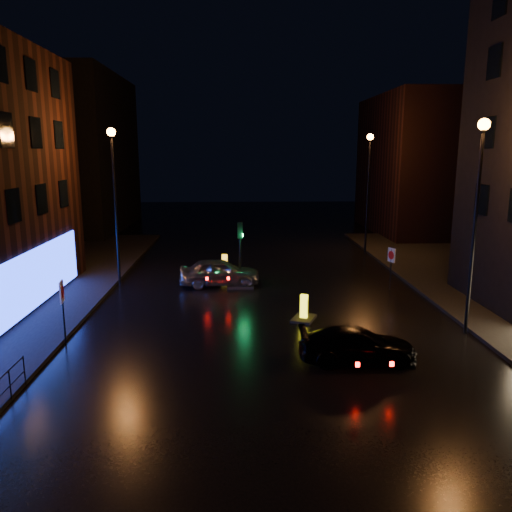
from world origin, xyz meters
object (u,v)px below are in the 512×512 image
object	(u,v)px
dark_sedan	(357,345)
traffic_signal	(240,275)
bollard_near	(304,314)
bollard_far	(225,268)
silver_hatchback	(219,272)
road_sign_left	(62,297)
road_sign_right	(391,259)

from	to	relation	value
dark_sedan	traffic_signal	bearing A→B (deg)	21.93
bollard_near	bollard_far	distance (m)	9.65
silver_hatchback	bollard_near	size ratio (longest dim) A/B	2.85
silver_hatchback	road_sign_left	size ratio (longest dim) A/B	1.76
traffic_signal	dark_sedan	bearing A→B (deg)	-69.25
traffic_signal	road_sign_right	size ratio (longest dim) A/B	1.52
silver_hatchback	road_sign_right	bearing A→B (deg)	-104.10
silver_hatchback	bollard_near	distance (m)	7.03
dark_sedan	bollard_far	size ratio (longest dim) A/B	2.78
traffic_signal	road_sign_left	distance (m)	10.95
bollard_near	road_sign_right	size ratio (longest dim) A/B	0.67
bollard_far	silver_hatchback	bearing A→B (deg)	-69.53
dark_sedan	road_sign_right	distance (m)	9.79
silver_hatchback	bollard_near	bearing A→B (deg)	-152.35
silver_hatchback	traffic_signal	bearing A→B (deg)	-82.54
dark_sedan	road_sign_right	bearing A→B (deg)	-22.30
traffic_signal	bollard_far	distance (m)	2.97
traffic_signal	bollard_near	distance (m)	6.70
road_sign_left	silver_hatchback	bearing A→B (deg)	47.06
traffic_signal	bollard_near	xyz separation A→B (m)	(2.71, -6.13, -0.25)
bollard_near	dark_sedan	bearing A→B (deg)	-50.35
traffic_signal	silver_hatchback	size ratio (longest dim) A/B	0.79
silver_hatchback	dark_sedan	xyz separation A→B (m)	(5.12, -10.27, -0.15)
traffic_signal	silver_hatchback	world-z (taller)	traffic_signal
bollard_near	road_sign_left	xyz separation A→B (m)	(-9.40, -2.43, 1.60)
dark_sedan	bollard_near	world-z (taller)	dark_sedan
bollard_far	road_sign_left	size ratio (longest dim) A/B	0.59
dark_sedan	bollard_near	distance (m)	4.60
dark_sedan	bollard_far	bearing A→B (deg)	21.39
bollard_far	bollard_near	bearing A→B (deg)	-43.51
bollard_far	road_sign_right	world-z (taller)	road_sign_right
road_sign_left	road_sign_right	bearing A→B (deg)	16.41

